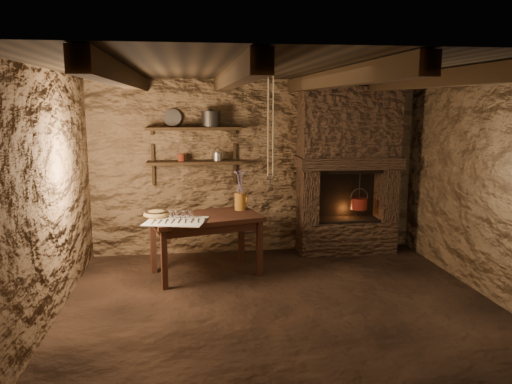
{
  "coord_description": "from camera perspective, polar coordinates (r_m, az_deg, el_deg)",
  "views": [
    {
      "loc": [
        -0.92,
        -4.83,
        2.07
      ],
      "look_at": [
        -0.15,
        0.9,
        1.05
      ],
      "focal_mm": 35.0,
      "sensor_mm": 36.0,
      "label": 1
    }
  ],
  "objects": [
    {
      "name": "rusty_tin",
      "position": [
        6.7,
        -8.52,
        3.93
      ],
      "size": [
        0.12,
        0.12,
        0.1
      ],
      "primitive_type": "cylinder",
      "rotation": [
        0.0,
        0.0,
        0.31
      ],
      "color": "maroon",
      "rests_on": "shelf_lower"
    },
    {
      "name": "front_wall",
      "position": [
        3.1,
        10.0,
        -6.44
      ],
      "size": [
        4.5,
        0.04,
        2.4
      ],
      "primitive_type": "cube",
      "color": "#4C3723",
      "rests_on": "floor"
    },
    {
      "name": "tin_pan",
      "position": [
        6.77,
        -9.54,
        8.37
      ],
      "size": [
        0.24,
        0.11,
        0.24
      ],
      "primitive_type": "cylinder",
      "rotation": [
        1.26,
        0.0,
        -0.04
      ],
      "color": "#ABABA5",
      "rests_on": "shelf_upper"
    },
    {
      "name": "right_wall",
      "position": [
        5.84,
        25.29,
        0.51
      ],
      "size": [
        0.04,
        4.0,
        2.4
      ],
      "primitive_type": "cube",
      "color": "#4C3723",
      "rests_on": "floor"
    },
    {
      "name": "floor",
      "position": [
        5.33,
        2.93,
        -12.81
      ],
      "size": [
        4.5,
        4.5,
        0.0
      ],
      "primitive_type": "plane",
      "color": "black",
      "rests_on": "ground"
    },
    {
      "name": "beam_far_left",
      "position": [
        4.87,
        -14.89,
        12.54
      ],
      "size": [
        0.14,
        3.95,
        0.16
      ],
      "primitive_type": "cube",
      "color": "black",
      "rests_on": "ceiling"
    },
    {
      "name": "work_table",
      "position": [
        6.14,
        -5.75,
        -5.8
      ],
      "size": [
        1.44,
        1.05,
        0.74
      ],
      "rotation": [
        0.0,
        0.0,
        0.26
      ],
      "color": "#331A12",
      "rests_on": "floor"
    },
    {
      "name": "ceiling",
      "position": [
        4.92,
        3.19,
        13.87
      ],
      "size": [
        4.5,
        4.0,
        0.04
      ],
      "primitive_type": "cube",
      "color": "black",
      "rests_on": "back_wall"
    },
    {
      "name": "iron_stockpot",
      "position": [
        6.68,
        -5.17,
        8.24
      ],
      "size": [
        0.32,
        0.32,
        0.19
      ],
      "primitive_type": "cylinder",
      "rotation": [
        0.0,
        0.0,
        0.33
      ],
      "color": "#292725",
      "rests_on": "shelf_upper"
    },
    {
      "name": "beam_mid_left",
      "position": [
        4.85,
        -2.78,
        12.87
      ],
      "size": [
        0.14,
        3.95,
        0.16
      ],
      "primitive_type": "cube",
      "color": "black",
      "rests_on": "ceiling"
    },
    {
      "name": "wooden_bowl",
      "position": [
        6.04,
        -11.32,
        -2.53
      ],
      "size": [
        0.34,
        0.34,
        0.11
      ],
      "primitive_type": "ellipsoid",
      "rotation": [
        0.0,
        0.0,
        -0.11
      ],
      "color": "#A38346",
      "rests_on": "work_table"
    },
    {
      "name": "hearth",
      "position": [
        6.99,
        10.45,
        2.95
      ],
      "size": [
        1.43,
        0.51,
        2.3
      ],
      "color": "#36251B",
      "rests_on": "floor"
    },
    {
      "name": "beam_mid_right",
      "position": [
        5.04,
        8.91,
        12.65
      ],
      "size": [
        0.14,
        3.95,
        0.16
      ],
      "primitive_type": "cube",
      "color": "black",
      "rests_on": "ceiling"
    },
    {
      "name": "red_pot",
      "position": [
        7.08,
        11.7,
        -1.23
      ],
      "size": [
        0.26,
        0.26,
        0.54
      ],
      "rotation": [
        0.0,
        0.0,
        -0.17
      ],
      "color": "maroon",
      "rests_on": "hearth"
    },
    {
      "name": "hanging_ropes",
      "position": [
        5.96,
        1.69,
        7.45
      ],
      "size": [
        0.08,
        0.08,
        1.2
      ],
      "primitive_type": null,
      "color": "tan",
      "rests_on": "ceiling"
    },
    {
      "name": "drinking_glasses",
      "position": [
        5.92,
        -8.91,
        -2.55
      ],
      "size": [
        0.21,
        0.06,
        0.09
      ],
      "primitive_type": null,
      "color": "silver",
      "rests_on": "linen_cloth"
    },
    {
      "name": "linen_cloth",
      "position": [
        5.81,
        -9.13,
        -3.28
      ],
      "size": [
        0.77,
        0.68,
        0.01
      ],
      "primitive_type": "cube",
      "rotation": [
        0.0,
        0.0,
        -0.24
      ],
      "color": "beige",
      "rests_on": "work_table"
    },
    {
      "name": "left_wall",
      "position": [
        5.08,
        -22.74,
        -0.61
      ],
      "size": [
        0.04,
        4.0,
        2.4
      ],
      "primitive_type": "cube",
      "color": "#4C3723",
      "rests_on": "floor"
    },
    {
      "name": "stoneware_jug",
      "position": [
        6.31,
        -1.8,
        -0.12
      ],
      "size": [
        0.17,
        0.17,
        0.51
      ],
      "rotation": [
        0.0,
        0.0,
        -0.26
      ],
      "color": "#AD6C21",
      "rests_on": "work_table"
    },
    {
      "name": "shelf_lower",
      "position": [
        6.71,
        -7.06,
        3.38
      ],
      "size": [
        1.25,
        0.3,
        0.04
      ],
      "primitive_type": "cube",
      "color": "black",
      "rests_on": "back_wall"
    },
    {
      "name": "shelf_upper",
      "position": [
        6.67,
        -7.14,
        7.22
      ],
      "size": [
        1.25,
        0.3,
        0.04
      ],
      "primitive_type": "cube",
      "color": "black",
      "rests_on": "back_wall"
    },
    {
      "name": "beam_far_right",
      "position": [
        5.4,
        19.36,
        12.03
      ],
      "size": [
        0.14,
        3.95,
        0.16
      ],
      "primitive_type": "cube",
      "color": "black",
      "rests_on": "ceiling"
    },
    {
      "name": "back_wall",
      "position": [
        6.94,
        -0.02,
        2.85
      ],
      "size": [
        4.5,
        0.04,
        2.4
      ],
      "primitive_type": "cube",
      "color": "#4C3723",
      "rests_on": "floor"
    },
    {
      "name": "pewter_cutlery_row",
      "position": [
        5.78,
        -9.14,
        -3.24
      ],
      "size": [
        0.59,
        0.34,
        0.01
      ],
      "primitive_type": null,
      "rotation": [
        0.0,
        0.0,
        -0.24
      ],
      "color": "gray",
      "rests_on": "linen_cloth"
    },
    {
      "name": "small_kettle",
      "position": [
        6.71,
        -4.41,
        4.07
      ],
      "size": [
        0.16,
        0.13,
        0.17
      ],
      "primitive_type": null,
      "rotation": [
        0.0,
        0.0,
        -0.04
      ],
      "color": "#ABABA5",
      "rests_on": "shelf_lower"
    }
  ]
}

